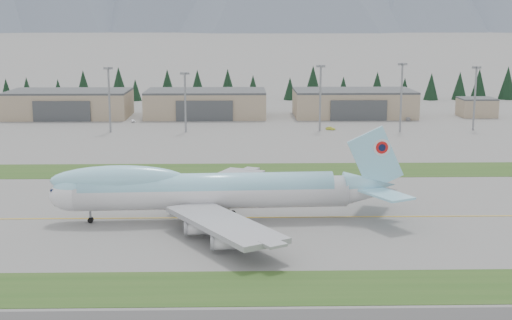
{
  "coord_description": "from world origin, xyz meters",
  "views": [
    {
      "loc": [
        -1.13,
        -137.65,
        39.2
      ],
      "look_at": [
        2.37,
        18.95,
        8.0
      ],
      "focal_mm": 50.0,
      "sensor_mm": 36.0,
      "label": 1
    }
  ],
  "objects_px": {
    "service_vehicle_a": "(133,122)",
    "hangar_right": "(354,103)",
    "service_vehicle_b": "(330,130)",
    "service_vehicle_c": "(408,121)",
    "hangar_left": "(70,104)",
    "hangar_center": "(206,103)",
    "boeing_747_freighter": "(208,190)"
  },
  "relations": [
    {
      "from": "boeing_747_freighter",
      "to": "hangar_right",
      "type": "height_order",
      "value": "boeing_747_freighter"
    },
    {
      "from": "hangar_left",
      "to": "service_vehicle_b",
      "type": "height_order",
      "value": "hangar_left"
    },
    {
      "from": "hangar_center",
      "to": "service_vehicle_c",
      "type": "relative_size",
      "value": 10.34
    },
    {
      "from": "hangar_right",
      "to": "service_vehicle_b",
      "type": "xyz_separation_m",
      "value": [
        -13.89,
        -36.29,
        -5.39
      ]
    },
    {
      "from": "boeing_747_freighter",
      "to": "hangar_center",
      "type": "xyz_separation_m",
      "value": [
        -7.57,
        151.62,
        -0.73
      ]
    },
    {
      "from": "boeing_747_freighter",
      "to": "service_vehicle_a",
      "type": "height_order",
      "value": "boeing_747_freighter"
    },
    {
      "from": "hangar_center",
      "to": "hangar_right",
      "type": "xyz_separation_m",
      "value": [
        60.0,
        0.0,
        0.0
      ]
    },
    {
      "from": "service_vehicle_a",
      "to": "service_vehicle_c",
      "type": "xyz_separation_m",
      "value": [
        106.9,
        2.49,
        0.0
      ]
    },
    {
      "from": "hangar_left",
      "to": "hangar_center",
      "type": "distance_m",
      "value": 55.0
    },
    {
      "from": "hangar_right",
      "to": "service_vehicle_c",
      "type": "relative_size",
      "value": 10.34
    },
    {
      "from": "hangar_left",
      "to": "hangar_center",
      "type": "height_order",
      "value": "same"
    },
    {
      "from": "service_vehicle_b",
      "to": "service_vehicle_c",
      "type": "height_order",
      "value": "service_vehicle_c"
    },
    {
      "from": "hangar_right",
      "to": "service_vehicle_a",
      "type": "distance_m",
      "value": 88.91
    },
    {
      "from": "service_vehicle_b",
      "to": "service_vehicle_c",
      "type": "relative_size",
      "value": 0.74
    },
    {
      "from": "boeing_747_freighter",
      "to": "service_vehicle_a",
      "type": "relative_size",
      "value": 20.08
    },
    {
      "from": "service_vehicle_a",
      "to": "service_vehicle_c",
      "type": "height_order",
      "value": "service_vehicle_c"
    },
    {
      "from": "hangar_left",
      "to": "service_vehicle_c",
      "type": "bearing_deg",
      "value": -5.53
    },
    {
      "from": "boeing_747_freighter",
      "to": "hangar_right",
      "type": "relative_size",
      "value": 1.46
    },
    {
      "from": "boeing_747_freighter",
      "to": "hangar_left",
      "type": "height_order",
      "value": "boeing_747_freighter"
    },
    {
      "from": "service_vehicle_a",
      "to": "hangar_right",
      "type": "bearing_deg",
      "value": -11.62
    },
    {
      "from": "boeing_747_freighter",
      "to": "service_vehicle_c",
      "type": "bearing_deg",
      "value": 59.83
    },
    {
      "from": "boeing_747_freighter",
      "to": "service_vehicle_b",
      "type": "bearing_deg",
      "value": 68.79
    },
    {
      "from": "boeing_747_freighter",
      "to": "service_vehicle_b",
      "type": "distance_m",
      "value": 121.75
    },
    {
      "from": "hangar_center",
      "to": "service_vehicle_b",
      "type": "bearing_deg",
      "value": -38.21
    },
    {
      "from": "hangar_right",
      "to": "service_vehicle_b",
      "type": "relative_size",
      "value": 14.0
    },
    {
      "from": "hangar_right",
      "to": "boeing_747_freighter",
      "type": "bearing_deg",
      "value": -109.08
    },
    {
      "from": "hangar_center",
      "to": "service_vehicle_b",
      "type": "xyz_separation_m",
      "value": [
        46.11,
        -36.29,
        -5.39
      ]
    },
    {
      "from": "hangar_left",
      "to": "service_vehicle_a",
      "type": "distance_m",
      "value": 32.14
    },
    {
      "from": "boeing_747_freighter",
      "to": "hangar_right",
      "type": "xyz_separation_m",
      "value": [
        52.43,
        151.62,
        -0.73
      ]
    },
    {
      "from": "hangar_center",
      "to": "hangar_right",
      "type": "height_order",
      "value": "same"
    },
    {
      "from": "hangar_right",
      "to": "service_vehicle_c",
      "type": "xyz_separation_m",
      "value": [
        19.53,
        -13.02,
        -5.39
      ]
    },
    {
      "from": "boeing_747_freighter",
      "to": "service_vehicle_b",
      "type": "relative_size",
      "value": 20.46
    }
  ]
}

